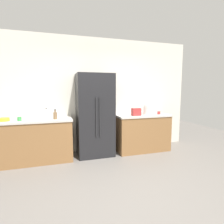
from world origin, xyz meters
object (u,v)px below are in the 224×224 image
at_px(rice_cooker, 148,109).
at_px(cup_a, 19,119).
at_px(refrigerator, 95,115).
at_px(cup_b, 159,113).
at_px(bottle_a, 46,114).
at_px(bottle_b, 55,115).
at_px(toaster, 136,112).
at_px(bowl_a, 4,119).

relative_size(rice_cooker, cup_a, 3.71).
distance_m(refrigerator, cup_b, 1.62).
relative_size(bottle_a, cup_a, 2.61).
height_order(refrigerator, cup_b, refrigerator).
relative_size(refrigerator, cup_b, 23.98).
xyz_separation_m(refrigerator, bottle_b, (-0.87, -0.13, 0.05)).
relative_size(refrigerator, bottle_b, 9.09).
height_order(toaster, bottle_a, bottle_a).
height_order(bottle_a, bowl_a, bottle_a).
xyz_separation_m(bottle_b, cup_a, (-0.68, -0.02, -0.04)).
relative_size(refrigerator, bottle_a, 8.70).
height_order(toaster, cup_a, toaster).
xyz_separation_m(toaster, bowl_a, (-2.80, 0.07, -0.06)).
height_order(bottle_b, cup_b, bottle_b).
distance_m(refrigerator, cup_a, 1.56).
distance_m(refrigerator, bottle_a, 1.06).
bearing_deg(cup_b, bowl_a, 179.54).
relative_size(toaster, bottle_b, 0.99).
relative_size(refrigerator, bowl_a, 10.24).
bearing_deg(bottle_a, toaster, -6.78).
bearing_deg(cup_a, refrigerator, 5.47).
height_order(refrigerator, bottle_b, refrigerator).
bearing_deg(cup_b, rice_cooker, 162.02).
distance_m(rice_cooker, bottle_a, 2.42).
bearing_deg(refrigerator, bowl_a, -177.36).
bearing_deg(bowl_a, rice_cooker, 1.00).
xyz_separation_m(refrigerator, bowl_a, (-1.83, -0.08, 0.00)).
bearing_deg(bottle_a, rice_cooker, -2.85).
bearing_deg(refrigerator, rice_cooker, -1.21).
xyz_separation_m(bottle_a, bowl_a, (-0.77, -0.18, -0.05)).
bearing_deg(cup_a, bottle_a, 25.91).
bearing_deg(rice_cooker, refrigerator, 178.79).
height_order(bottle_b, bowl_a, bottle_b).
bearing_deg(bottle_b, cup_a, -178.70).
xyz_separation_m(refrigerator, bottle_a, (-1.06, 0.09, 0.05)).
bearing_deg(toaster, rice_cooker, 17.50).
bearing_deg(cup_a, bowl_a, 167.03).
xyz_separation_m(cup_b, bowl_a, (-3.44, 0.03, -0.00)).
bearing_deg(rice_cooker, cup_b, -17.98).
xyz_separation_m(cup_a, cup_b, (3.16, 0.04, -0.00)).
bearing_deg(bowl_a, toaster, -1.34).
relative_size(refrigerator, rice_cooker, 6.12).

